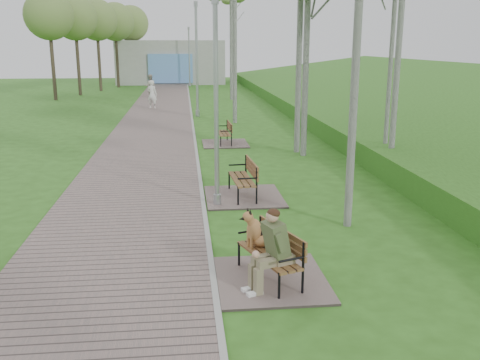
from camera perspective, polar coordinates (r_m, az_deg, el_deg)
name	(u,v)px	position (r m, az deg, el deg)	size (l,w,h in m)	color
walkway	(153,132)	(23.31, -9.29, 5.06)	(3.50, 67.00, 0.04)	#72615C
kerb	(194,131)	(23.27, -4.97, 5.19)	(0.10, 67.00, 0.05)	#999993
embankment	(475,133)	(25.07, 23.80, 4.63)	(14.00, 70.00, 1.60)	#418A29
building_north	(171,62)	(52.49, -7.38, 12.37)	(10.00, 5.20, 4.00)	#9E9E99
bench_main	(266,257)	(8.56, 2.84, -8.22)	(1.75, 1.95, 1.53)	#72615C
bench_second	(242,189)	(13.22, 0.25, -0.97)	(1.88, 2.09, 1.16)	#72615C
bench_third	(224,139)	(20.31, -1.70, 4.37)	(1.70, 1.89, 1.04)	#72615C
lamp_post_second	(216,111)	(12.18, -2.55, 7.33)	(0.18, 0.18, 4.76)	#A0A3A8
lamp_post_third	(197,64)	(28.09, -4.63, 12.23)	(0.22, 0.22, 5.76)	#A0A3A8
lamp_post_far	(189,59)	(48.64, -5.43, 12.74)	(0.20, 0.20, 5.13)	#A0A3A8
pedestrian_near	(152,94)	(31.95, -9.36, 8.99)	(0.61, 0.40, 1.66)	white
pedestrian_far	(150,86)	(38.52, -9.57, 9.85)	(0.79, 0.62, 1.63)	#A19A8C
birch_distant_b	(233,2)	(50.70, -0.76, 18.45)	(2.42, 2.42, 9.34)	silver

